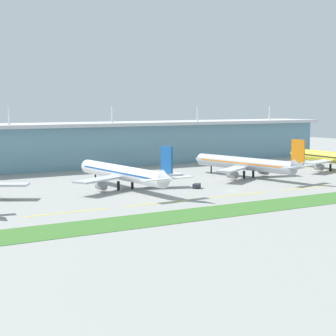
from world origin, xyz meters
The scene contains 11 objects.
ground_plane centered at (0.00, 0.00, 0.00)m, with size 600.00×600.00×0.00m, color gray.
terminal_building centered at (0.00, 111.67, 12.03)m, with size 288.00×34.00×32.65m.
airliner_near_middle centered at (-33.73, 25.90, 6.45)m, with size 48.68×69.37×18.90m.
airliner_far_middle centered at (30.60, 28.57, 6.45)m, with size 48.03×65.86×18.90m.
airliner_farthest centered at (87.52, 28.90, 6.45)m, with size 48.72×66.51×18.90m.
taxiway_stripe_west centered at (-71.00, -9.31, 0.02)m, with size 28.00×0.70×0.04m, color yellow.
taxiway_stripe_mid_west centered at (-37.00, -9.31, 0.02)m, with size 28.00×0.70×0.04m, color yellow.
taxiway_stripe_centre centered at (-3.00, -9.31, 0.02)m, with size 28.00×0.70×0.04m, color yellow.
taxiway_stripe_mid_east centered at (31.00, -9.31, 0.02)m, with size 28.00×0.70×0.04m, color yellow.
grass_verge centered at (0.00, -32.41, 0.05)m, with size 300.00×18.00×0.10m, color #3D702D.
pushback_tug centered at (-7.42, 12.93, 1.10)m, with size 4.89×4.71×1.85m.
Camera 1 is at (-134.67, -174.99, 33.43)m, focal length 60.97 mm.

